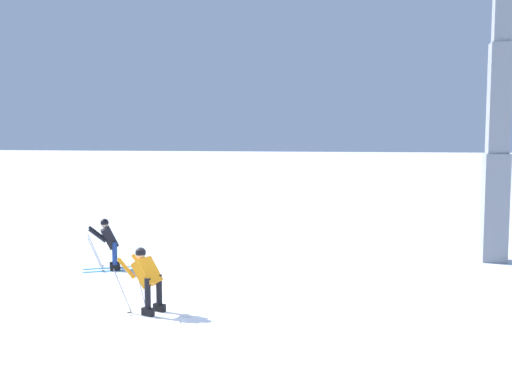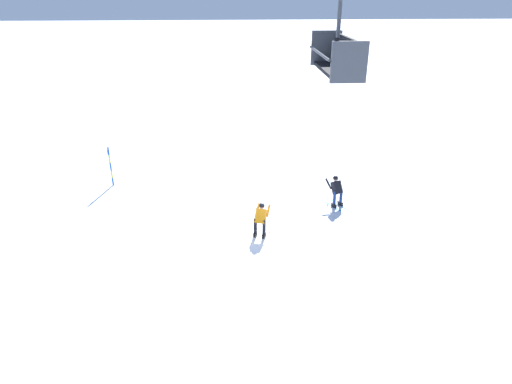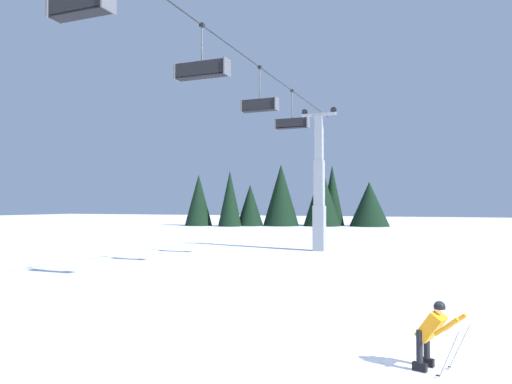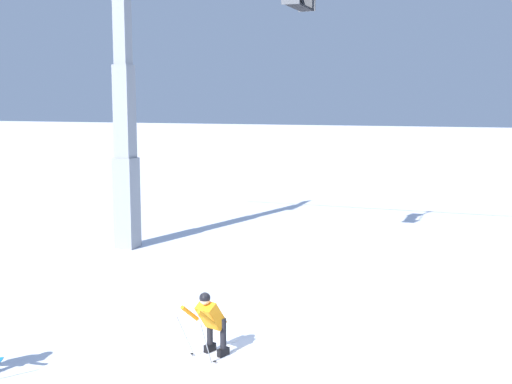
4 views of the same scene
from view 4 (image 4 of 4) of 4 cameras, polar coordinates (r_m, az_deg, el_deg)
ground_plane at (r=14.58m, az=-4.30°, el=-13.38°), size 260.00×260.00×0.00m
skier_carving_main at (r=13.92m, az=-3.95°, el=-10.89°), size 1.09×1.78×1.55m
lift_tower_near at (r=23.95m, az=-11.24°, el=5.52°), size 0.71×2.95×10.36m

